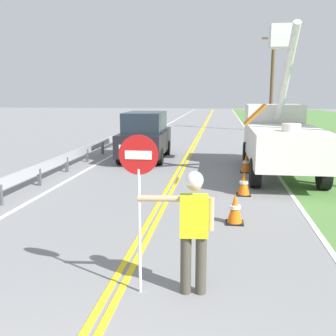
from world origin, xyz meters
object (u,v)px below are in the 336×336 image
at_px(stop_sign_paddle, 139,179).
at_px(oncoming_suv_nearest, 145,136).
at_px(utility_pole_mid, 272,79).
at_px(traffic_cone_lead, 235,209).
at_px(flagger_worker, 193,225).
at_px(utility_bucket_truck, 279,135).
at_px(traffic_cone_mid, 244,184).
at_px(traffic_cone_tail, 246,164).

height_order(stop_sign_paddle, oncoming_suv_nearest, stop_sign_paddle).
bearing_deg(utility_pole_mid, traffic_cone_lead, -98.49).
relative_size(flagger_worker, utility_pole_mid, 0.24).
distance_m(utility_bucket_truck, traffic_cone_lead, 6.53).
relative_size(utility_pole_mid, traffic_cone_mid, 10.96).
bearing_deg(utility_bucket_truck, traffic_cone_mid, -111.82).
bearing_deg(utility_pole_mid, utility_bucket_truck, -95.69).
xyz_separation_m(oncoming_suv_nearest, traffic_cone_tail, (4.31, -2.57, -0.72)).
relative_size(stop_sign_paddle, oncoming_suv_nearest, 0.50).
bearing_deg(traffic_cone_lead, utility_bucket_truck, 73.99).
height_order(stop_sign_paddle, traffic_cone_mid, stop_sign_paddle).
distance_m(flagger_worker, oncoming_suv_nearest, 12.29).
xyz_separation_m(oncoming_suv_nearest, traffic_cone_lead, (3.70, -8.62, -0.72)).
relative_size(flagger_worker, utility_bucket_truck, 0.27).
xyz_separation_m(utility_pole_mid, traffic_cone_tail, (-2.88, -17.29, -3.68)).
relative_size(utility_bucket_truck, utility_pole_mid, 0.89).
xyz_separation_m(flagger_worker, traffic_cone_mid, (1.06, 5.90, -0.71)).
relative_size(stop_sign_paddle, traffic_cone_mid, 3.33).
relative_size(traffic_cone_lead, traffic_cone_tail, 1.00).
xyz_separation_m(traffic_cone_lead, traffic_cone_tail, (0.60, 6.05, 0.00)).
distance_m(stop_sign_paddle, oncoming_suv_nearest, 12.21).
bearing_deg(traffic_cone_lead, flagger_worker, -102.29).
relative_size(flagger_worker, traffic_cone_mid, 2.61).
height_order(utility_pole_mid, traffic_cone_lead, utility_pole_mid).
relative_size(oncoming_suv_nearest, traffic_cone_tail, 6.64).
height_order(traffic_cone_mid, traffic_cone_tail, same).
xyz_separation_m(stop_sign_paddle, oncoming_suv_nearest, (-2.22, 11.99, -0.65)).
height_order(flagger_worker, traffic_cone_mid, flagger_worker).
distance_m(stop_sign_paddle, utility_pole_mid, 27.27).
bearing_deg(utility_pole_mid, oncoming_suv_nearest, -116.03).
xyz_separation_m(flagger_worker, utility_bucket_truck, (2.50, 9.50, 0.36)).
relative_size(utility_bucket_truck, oncoming_suv_nearest, 1.47).
bearing_deg(traffic_cone_mid, utility_bucket_truck, 68.18).
distance_m(flagger_worker, stop_sign_paddle, 1.02).
bearing_deg(flagger_worker, utility_pole_mid, 81.03).
bearing_deg(traffic_cone_mid, stop_sign_paddle, -106.99).
bearing_deg(stop_sign_paddle, traffic_cone_lead, 66.20).
xyz_separation_m(flagger_worker, traffic_cone_lead, (0.72, 3.30, -0.71)).
xyz_separation_m(flagger_worker, traffic_cone_tail, (1.32, 9.35, -0.71)).
height_order(flagger_worker, stop_sign_paddle, stop_sign_paddle).
bearing_deg(oncoming_suv_nearest, traffic_cone_tail, -30.83).
height_order(stop_sign_paddle, traffic_cone_tail, stop_sign_paddle).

